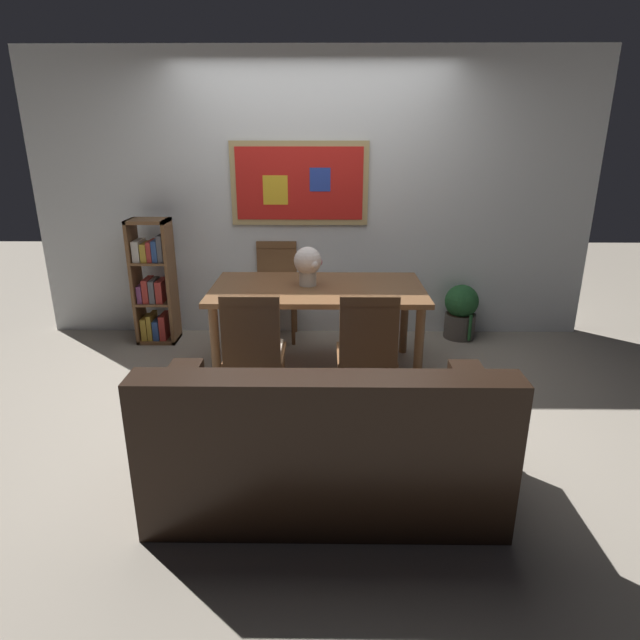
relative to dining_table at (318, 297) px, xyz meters
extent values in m
plane|color=gray|center=(-0.05, -0.41, -0.64)|extent=(12.00, 12.00, 0.00)
cube|color=silver|center=(-0.05, 0.98, 0.66)|extent=(5.20, 0.10, 2.60)
cube|color=tan|center=(-0.18, 0.91, 0.80)|extent=(1.26, 0.02, 0.75)
cube|color=red|center=(-0.18, 0.90, 0.80)|extent=(1.16, 0.01, 0.65)
cube|color=gold|center=(-0.40, 0.89, 0.75)|extent=(0.23, 0.00, 0.26)
cube|color=#263FA5|center=(0.01, 0.89, 0.84)|extent=(0.19, 0.00, 0.21)
cube|color=brown|center=(0.00, 0.00, 0.06)|extent=(1.69, 0.94, 0.04)
cylinder|color=brown|center=(-0.77, -0.39, -0.30)|extent=(0.07, 0.07, 0.68)
cylinder|color=brown|center=(0.77, -0.39, -0.30)|extent=(0.07, 0.07, 0.68)
cylinder|color=brown|center=(-0.77, 0.39, -0.30)|extent=(0.07, 0.07, 0.68)
cylinder|color=brown|center=(0.77, 0.39, -0.30)|extent=(0.07, 0.07, 0.68)
cube|color=brown|center=(-0.41, 0.73, -0.20)|extent=(0.40, 0.40, 0.03)
cube|color=#C6B299|center=(-0.41, 0.73, -0.17)|extent=(0.36, 0.36, 0.03)
cylinder|color=brown|center=(-0.24, 0.90, -0.43)|extent=(0.04, 0.04, 0.42)
cylinder|color=brown|center=(-0.58, 0.90, -0.43)|extent=(0.04, 0.04, 0.42)
cylinder|color=brown|center=(-0.24, 0.56, -0.43)|extent=(0.04, 0.04, 0.42)
cylinder|color=brown|center=(-0.58, 0.56, -0.43)|extent=(0.04, 0.04, 0.42)
cube|color=brown|center=(-0.41, 0.91, 0.04)|extent=(0.38, 0.04, 0.46)
cube|color=brown|center=(-0.41, 0.91, 0.24)|extent=(0.38, 0.05, 0.06)
cube|color=brown|center=(0.34, -0.71, -0.20)|extent=(0.40, 0.40, 0.03)
cube|color=#C6B299|center=(0.34, -0.71, -0.17)|extent=(0.36, 0.36, 0.03)
cylinder|color=brown|center=(0.17, -0.88, -0.43)|extent=(0.04, 0.04, 0.42)
cylinder|color=brown|center=(0.51, -0.88, -0.43)|extent=(0.04, 0.04, 0.42)
cylinder|color=brown|center=(0.17, -0.54, -0.43)|extent=(0.04, 0.04, 0.42)
cylinder|color=brown|center=(0.51, -0.54, -0.43)|extent=(0.04, 0.04, 0.42)
cube|color=brown|center=(0.34, -0.89, 0.04)|extent=(0.38, 0.04, 0.46)
cube|color=brown|center=(0.34, -0.89, 0.24)|extent=(0.38, 0.05, 0.06)
cube|color=brown|center=(-0.42, -0.71, -0.20)|extent=(0.40, 0.40, 0.03)
cube|color=#C6B299|center=(-0.42, -0.71, -0.17)|extent=(0.36, 0.36, 0.03)
cylinder|color=brown|center=(-0.59, -0.88, -0.43)|extent=(0.04, 0.04, 0.42)
cylinder|color=brown|center=(-0.25, -0.88, -0.43)|extent=(0.04, 0.04, 0.42)
cylinder|color=brown|center=(-0.59, -0.54, -0.43)|extent=(0.04, 0.04, 0.42)
cylinder|color=brown|center=(-0.25, -0.54, -0.43)|extent=(0.04, 0.04, 0.42)
cube|color=brown|center=(-0.42, -0.89, 0.04)|extent=(0.38, 0.04, 0.46)
cube|color=brown|center=(-0.42, -0.89, 0.24)|extent=(0.38, 0.05, 0.06)
cube|color=black|center=(0.07, -1.61, -0.44)|extent=(1.80, 0.84, 0.40)
cube|color=black|center=(0.07, -1.93, -0.02)|extent=(1.80, 0.20, 0.44)
cube|color=black|center=(-0.74, -1.61, -0.13)|extent=(0.18, 0.80, 0.22)
cube|color=black|center=(0.88, -1.61, -0.13)|extent=(0.18, 0.80, 0.22)
cube|color=#334C72|center=(-0.38, -1.79, -0.08)|extent=(0.32, 0.16, 0.33)
cube|color=#334C72|center=(0.07, -1.79, -0.08)|extent=(0.32, 0.16, 0.33)
cube|color=brown|center=(-1.69, 0.66, -0.06)|extent=(0.03, 0.28, 1.15)
cube|color=brown|center=(-1.36, 0.66, -0.06)|extent=(0.03, 0.28, 1.15)
cube|color=brown|center=(-1.53, 0.66, -0.62)|extent=(0.36, 0.28, 0.03)
cube|color=brown|center=(-1.53, 0.66, 0.50)|extent=(0.36, 0.28, 0.03)
cube|color=brown|center=(-1.53, 0.66, -0.25)|extent=(0.30, 0.28, 0.02)
cube|color=brown|center=(-1.53, 0.66, 0.13)|extent=(0.30, 0.28, 0.02)
cube|color=gold|center=(-1.64, 0.66, -0.50)|extent=(0.05, 0.22, 0.21)
cube|color=gold|center=(-1.58, 0.66, -0.49)|extent=(0.04, 0.22, 0.24)
cube|color=#2D4C8C|center=(-1.53, 0.66, -0.52)|extent=(0.05, 0.22, 0.19)
cube|color=#B2332D|center=(-1.46, 0.66, -0.49)|extent=(0.06, 0.22, 0.24)
cube|color=#7F3F72|center=(-1.64, 0.66, -0.16)|extent=(0.04, 0.22, 0.16)
cube|color=#B2332D|center=(-1.59, 0.66, -0.14)|extent=(0.05, 0.22, 0.22)
cube|color=#595960|center=(-1.53, 0.66, -0.14)|extent=(0.05, 0.22, 0.21)
cube|color=#B2332D|center=(-1.46, 0.66, -0.14)|extent=(0.06, 0.22, 0.20)
cube|color=beige|center=(-1.63, 0.66, 0.24)|extent=(0.06, 0.22, 0.19)
cube|color=gold|center=(-1.57, 0.66, 0.22)|extent=(0.05, 0.22, 0.16)
cube|color=#B2332D|center=(-1.51, 0.66, 0.23)|extent=(0.04, 0.22, 0.19)
cube|color=#2D4C8C|center=(-1.46, 0.66, 0.24)|extent=(0.05, 0.22, 0.19)
cube|color=#595960|center=(-1.41, 0.66, 0.26)|extent=(0.05, 0.22, 0.24)
cylinder|color=#4C4742|center=(1.36, 0.77, -0.52)|extent=(0.29, 0.29, 0.24)
cylinder|color=#332319|center=(1.36, 0.77, -0.41)|extent=(0.26, 0.26, 0.02)
sphere|color=#235B2D|center=(1.36, 0.77, -0.27)|extent=(0.32, 0.32, 0.32)
cylinder|color=#235B2D|center=(1.42, 0.61, -0.48)|extent=(0.03, 0.03, 0.25)
cylinder|color=#235B2D|center=(1.50, 0.86, -0.49)|extent=(0.03, 0.03, 0.27)
cylinder|color=beige|center=(-0.08, 0.04, 0.14)|extent=(0.14, 0.14, 0.12)
sphere|color=silver|center=(-0.08, 0.04, 0.28)|extent=(0.22, 0.22, 0.22)
sphere|color=#D86633|center=(-0.12, 0.12, 0.31)|extent=(0.08, 0.08, 0.08)
sphere|color=silver|center=(-0.03, -0.03, 0.27)|extent=(0.07, 0.07, 0.07)
sphere|color=pink|center=(0.01, 0.07, 0.27)|extent=(0.07, 0.07, 0.07)
camera|label=1|loc=(0.07, -4.10, 1.23)|focal=29.99mm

